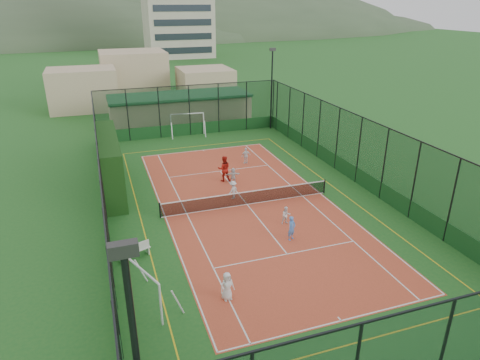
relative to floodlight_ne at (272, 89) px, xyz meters
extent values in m
plane|color=#1E5921|center=(-8.60, -16.60, -4.12)|extent=(300.00, 300.00, 0.00)
cube|color=#A43E24|center=(-8.60, -16.60, -4.12)|extent=(11.17, 23.97, 0.01)
cube|color=black|center=(-16.90, -10.99, -2.16)|extent=(1.35, 9.00, 3.94)
imported|color=white|center=(-12.76, -25.52, -3.42)|extent=(0.74, 0.54, 1.39)
imported|color=#508BE2|center=(-7.74, -21.66, -3.39)|extent=(0.63, 0.56, 1.45)
imported|color=white|center=(-7.25, -19.86, -3.54)|extent=(0.56, 0.44, 1.15)
imported|color=silver|center=(-9.19, -15.40, -3.47)|extent=(0.95, 0.86, 1.28)
imported|color=white|center=(-6.06, -9.21, -3.43)|extent=(0.84, 0.44, 1.37)
imported|color=silver|center=(-8.32, -12.72, -3.54)|extent=(1.11, 0.49, 1.15)
imported|color=#B01B12|center=(-8.86, -12.19, -3.13)|extent=(1.06, 0.89, 1.96)
sphere|color=#CCE033|center=(-7.69, -14.75, -4.08)|extent=(0.07, 0.07, 0.07)
sphere|color=#CCE033|center=(-7.50, -14.98, -4.08)|extent=(0.07, 0.07, 0.07)
sphere|color=#CCE033|center=(-8.44, -15.76, -4.08)|extent=(0.07, 0.07, 0.07)
camera|label=1|loc=(-17.35, -40.77, 8.50)|focal=32.00mm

